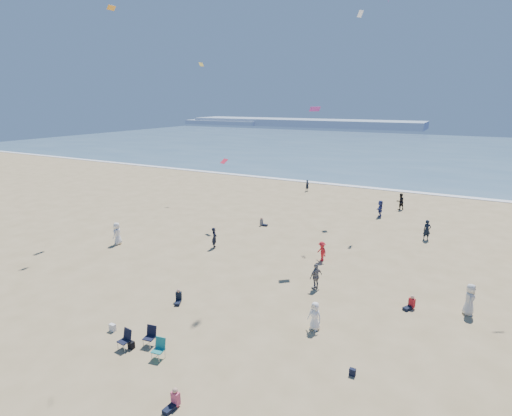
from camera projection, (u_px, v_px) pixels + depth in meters
The scene contains 12 objects.
ground at pixel (130, 380), 17.53m from camera, with size 220.00×220.00×0.00m, color tan.
ocean at pixel (415, 150), 98.38m from camera, with size 220.00×100.00×0.06m, color #476B84.
surf_line at pixel (368, 188), 55.82m from camera, with size 220.00×1.20×0.08m, color white.
headland_far at pixel (302, 123), 189.12m from camera, with size 110.00×20.00×3.20m, color #7A8EA8.
headland_near at pixel (225, 122), 203.23m from camera, with size 40.00×14.00×2.00m, color #7A8EA8.
standing_flyers at pixel (355, 262), 28.04m from camera, with size 31.44×43.86×1.93m.
seated_group at pixel (265, 303), 23.36m from camera, with size 16.10×23.60×0.84m.
chair_cluster at pixel (144, 342), 19.41m from camera, with size 2.68×1.48×1.00m.
white_tote at pixel (112, 328), 21.20m from camera, with size 0.35×0.20×0.40m, color silver.
black_backpack at pixel (131, 345), 19.71m from camera, with size 0.30×0.22×0.38m, color black.
navy_bag at pixel (352, 372), 17.77m from camera, with size 0.28×0.18×0.34m, color black.
kites_aloft at pixel (431, 54), 19.84m from camera, with size 36.96×37.95×29.46m.
Camera 1 is at (11.93, -10.57, 11.88)m, focal length 28.00 mm.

